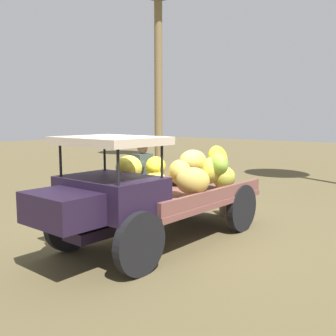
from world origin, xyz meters
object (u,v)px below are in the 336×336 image
(wooden_crate, at_px, (232,204))
(loose_banana_bunch, at_px, (107,207))
(farmer, at_px, (143,174))
(truck, at_px, (156,189))

(wooden_crate, relative_size, loose_banana_bunch, 0.97)
(farmer, distance_m, loose_banana_bunch, 1.22)
(truck, bearing_deg, loose_banana_bunch, -110.07)
(farmer, xyz_separation_m, wooden_crate, (-1.46, 1.36, -0.73))
(truck, xyz_separation_m, wooden_crate, (-2.56, 0.03, -0.71))
(farmer, height_order, loose_banana_bunch, farmer)
(farmer, bearing_deg, wooden_crate, 48.57)
(loose_banana_bunch, bearing_deg, farmer, 106.99)
(farmer, relative_size, wooden_crate, 3.51)
(wooden_crate, bearing_deg, loose_banana_bunch, -52.31)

